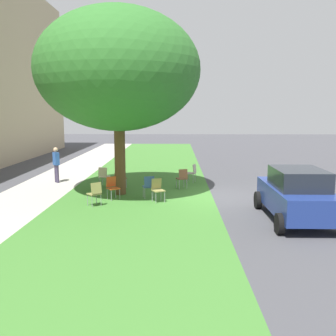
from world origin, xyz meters
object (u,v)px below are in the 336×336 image
(street_tree, at_px, (118,70))
(chair_2, at_px, (182,177))
(chair_7, at_px, (112,186))
(parked_car, at_px, (297,194))
(chair_0, at_px, (119,176))
(chair_3, at_px, (149,185))
(chair_1, at_px, (104,175))
(chair_4, at_px, (158,188))
(chair_6, at_px, (95,192))
(chair_5, at_px, (192,172))
(pedestrian_0, at_px, (56,163))

(street_tree, xyz_separation_m, chair_2, (1.14, -2.56, -4.45))
(chair_7, distance_m, parked_car, 6.77)
(street_tree, distance_m, chair_7, 4.55)
(chair_0, xyz_separation_m, chair_2, (-0.10, -2.79, 0.00))
(street_tree, height_order, chair_3, street_tree)
(chair_1, xyz_separation_m, chair_2, (-0.43, -3.55, 0.00))
(chair_1, distance_m, chair_4, 3.85)
(chair_1, relative_size, chair_6, 1.00)
(street_tree, height_order, parked_car, street_tree)
(chair_1, xyz_separation_m, chair_3, (-2.26, -2.20, 0.00))
(chair_4, xyz_separation_m, chair_5, (3.89, -1.47, 0.00))
(chair_1, distance_m, chair_5, 4.18)
(chair_6, xyz_separation_m, chair_7, (1.08, -0.45, 0.00))
(chair_1, bearing_deg, chair_4, -137.92)
(chair_7, relative_size, pedestrian_0, 0.52)
(chair_6, bearing_deg, parked_car, -103.66)
(chair_5, bearing_deg, pedestrian_0, 91.54)
(street_tree, bearing_deg, chair_6, 162.72)
(parked_car, bearing_deg, chair_4, 62.23)
(street_tree, xyz_separation_m, chair_6, (-2.00, 0.62, -4.45))
(chair_0, distance_m, pedestrian_0, 3.42)
(pedestrian_0, bearing_deg, chair_2, -102.20)
(chair_5, relative_size, parked_car, 0.24)
(chair_0, relative_size, pedestrian_0, 0.52)
(street_tree, bearing_deg, parked_car, -120.96)
(chair_1, relative_size, parked_car, 0.24)
(chair_4, xyz_separation_m, chair_6, (-0.72, 2.21, 0.00))
(chair_6, bearing_deg, chair_5, -38.66)
(street_tree, height_order, pedestrian_0, street_tree)
(street_tree, xyz_separation_m, pedestrian_0, (2.43, 3.41, -4.04))
(chair_0, distance_m, chair_2, 2.79)
(chair_3, bearing_deg, chair_2, -36.38)
(parked_car, bearing_deg, chair_7, 66.53)
(chair_2, bearing_deg, chair_6, 134.68)
(chair_3, xyz_separation_m, chair_5, (3.29, -1.85, 0.00))
(chair_0, distance_m, chair_3, 2.40)
(chair_4, xyz_separation_m, pedestrian_0, (3.71, 5.00, 0.41))
(street_tree, relative_size, chair_2, 8.37)
(chair_6, height_order, chair_7, same)
(chair_0, height_order, chair_5, same)
(street_tree, distance_m, chair_1, 4.82)
(chair_5, bearing_deg, chair_1, 104.27)
(chair_1, distance_m, chair_7, 2.63)
(chair_2, bearing_deg, street_tree, 114.11)
(chair_7, bearing_deg, parked_car, -113.47)
(street_tree, xyz_separation_m, chair_3, (-0.68, -1.21, -4.45))
(chair_2, xyz_separation_m, chair_7, (-2.07, 2.73, 0.00))
(chair_0, distance_m, chair_6, 3.27)
(chair_2, bearing_deg, parked_car, -143.90)
(pedestrian_0, bearing_deg, chair_5, -88.46)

